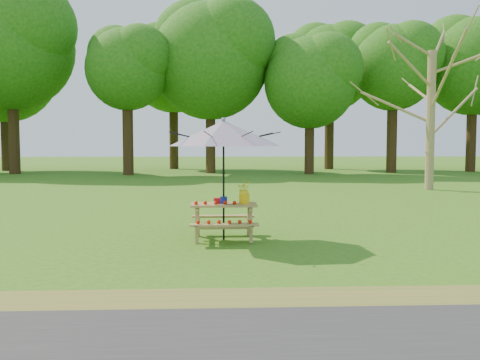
{
  "coord_description": "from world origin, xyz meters",
  "views": [
    {
      "loc": [
        2.78,
        -8.62,
        1.78
      ],
      "look_at": [
        3.24,
        1.11,
        1.1
      ],
      "focal_mm": 40.0,
      "sensor_mm": 36.0,
      "label": 1
    }
  ],
  "objects": [
    {
      "name": "picnic_table",
      "position": [
        2.94,
        1.1,
        0.33
      ],
      "size": [
        1.2,
        1.32,
        0.67
      ],
      "color": "#A27C49",
      "rests_on": "ground"
    },
    {
      "name": "ground",
      "position": [
        0.0,
        0.0,
        0.0
      ],
      "size": [
        120.0,
        120.0,
        0.0
      ],
      "primitive_type": "plane",
      "color": "#356813",
      "rests_on": "ground"
    },
    {
      "name": "tomatoes_row",
      "position": [
        2.79,
        0.93,
        0.71
      ],
      "size": [
        0.77,
        0.13,
        0.07
      ],
      "primitive_type": null,
      "color": "red",
      "rests_on": "picnic_table"
    },
    {
      "name": "patio_umbrella",
      "position": [
        2.94,
        1.11,
        1.95
      ],
      "size": [
        2.7,
        2.7,
        2.25
      ],
      "color": "black",
      "rests_on": "ground"
    },
    {
      "name": "flower_bucket",
      "position": [
        3.32,
        1.06,
        0.89
      ],
      "size": [
        0.28,
        0.25,
        0.42
      ],
      "color": "yellow",
      "rests_on": "picnic_table"
    },
    {
      "name": "treeline",
      "position": [
        0.0,
        22.0,
        8.0
      ],
      "size": [
        60.0,
        12.0,
        16.0
      ],
      "primitive_type": null,
      "color": "#185C0F",
      "rests_on": "ground"
    },
    {
      "name": "produce_bins",
      "position": [
        2.9,
        1.14,
        0.72
      ],
      "size": [
        0.25,
        0.36,
        0.13
      ],
      "color": "red",
      "rests_on": "picnic_table"
    }
  ]
}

